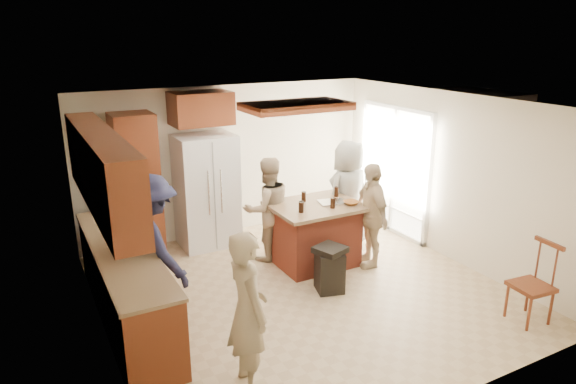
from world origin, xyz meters
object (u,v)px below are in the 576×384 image
refrigerator (207,191)px  spindle_chair (532,286)px  person_behind_left (268,209)px  kitchen_island (315,234)px  person_behind_right (348,194)px  person_front_left (248,311)px  person_counter (152,248)px  person_side_right (371,215)px  trash_bin (330,268)px

refrigerator → spindle_chair: bearing=-57.5°
person_behind_left → refrigerator: (-0.61, 0.96, 0.11)m
refrigerator → person_behind_left: bearing=-57.6°
kitchen_island → person_behind_left: bearing=136.2°
person_behind_left → person_behind_right: person_behind_right is taller
person_front_left → spindle_chair: (3.42, -0.53, -0.35)m
person_counter → person_side_right: bearing=-111.1°
person_behind_left → person_side_right: person_behind_left is taller
person_front_left → person_behind_left: 2.94m
kitchen_island → trash_bin: 0.87m
refrigerator → person_behind_right: bearing=-30.0°
person_behind_right → trash_bin: (-1.07, -1.15, -0.54)m
trash_bin → spindle_chair: spindle_chair is taller
person_behind_right → spindle_chair: bearing=90.1°
person_front_left → kitchen_island: person_front_left is taller
person_counter → kitchen_island: person_counter is taller
trash_bin → person_counter: bearing=168.3°
person_counter → refrigerator: size_ratio=1.00×
person_side_right → trash_bin: size_ratio=2.46×
person_behind_left → trash_bin: (0.26, -1.32, -0.47)m
kitchen_island → spindle_chair: spindle_chair is taller
person_counter → spindle_chair: size_ratio=1.80×
kitchen_island → trash_bin: bearing=-108.0°
spindle_chair → kitchen_island: bearing=119.1°
kitchen_island → trash_bin: kitchen_island is taller
spindle_chair → refrigerator: bearing=122.5°
person_front_left → refrigerator: bearing=-12.6°
person_side_right → person_counter: size_ratio=0.87×
person_behind_left → spindle_chair: size_ratio=1.59×
person_front_left → person_counter: size_ratio=0.90×
refrigerator → kitchen_island: refrigerator is taller
person_behind_left → kitchen_island: bearing=137.6°
person_behind_right → kitchen_island: 0.96m
person_behind_right → person_counter: person_counter is taller
person_behind_right → refrigerator: (-1.94, 1.12, 0.04)m
person_front_left → person_side_right: (2.68, 1.64, -0.03)m
person_side_right → person_counter: 3.16m
person_behind_left → refrigerator: refrigerator is taller
person_side_right → refrigerator: refrigerator is taller
person_side_right → person_counter: bearing=-79.6°
person_behind_right → spindle_chair: (0.63, -2.91, -0.41)m
refrigerator → trash_bin: size_ratio=2.86×
person_front_left → kitchen_island: 2.87m
refrigerator → trash_bin: (0.87, -2.27, -0.58)m
person_counter → spindle_chair: (3.89, -2.22, -0.44)m
person_behind_right → kitchen_island: (-0.81, -0.34, -0.39)m
person_front_left → trash_bin: size_ratio=2.55×
person_counter → spindle_chair: 4.50m
person_front_left → person_side_right: 3.14m
kitchen_island → refrigerator: bearing=127.8°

